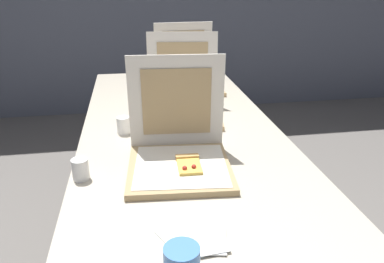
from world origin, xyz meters
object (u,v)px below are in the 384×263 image
table (182,141)px  napkin_pile (194,236)px  cup_white_near_left (80,169)px  pizza_box_back (188,80)px  cup_white_mid (123,125)px  pizza_box_front (179,153)px  pizza_box_middle (183,104)px

table → napkin_pile: (-0.06, -0.71, 0.05)m
cup_white_near_left → table: bearing=42.9°
pizza_box_back → cup_white_near_left: pizza_box_back is taller
table → cup_white_mid: (-0.24, 0.01, 0.08)m
table → pizza_box_front: pizza_box_front is taller
table → cup_white_near_left: cup_white_near_left is taller
pizza_box_front → pizza_box_back: (0.17, 0.95, 0.00)m
pizza_box_back → napkin_pile: (-0.19, -1.33, -0.05)m
table → pizza_box_middle: 0.22m
table → cup_white_mid: size_ratio=29.55×
pizza_box_front → napkin_pile: bearing=-87.5°
cup_white_near_left → pizza_box_back: bearing=62.8°
pizza_box_back → cup_white_mid: size_ratio=5.19×
pizza_box_front → cup_white_mid: (-0.19, 0.33, -0.02)m
pizza_box_back → napkin_pile: bearing=-101.7°
pizza_box_front → cup_white_near_left: 0.33m
pizza_box_back → table: bearing=-104.8°
pizza_box_front → pizza_box_middle: bearing=84.9°
table → pizza_box_back: 0.65m
pizza_box_middle → cup_white_mid: size_ratio=5.92×
pizza_box_front → napkin_pile: pizza_box_front is taller
pizza_box_middle → cup_white_mid: bearing=-139.7°
pizza_box_front → napkin_pile: size_ratio=1.92×
pizza_box_middle → pizza_box_back: same height
cup_white_near_left → pizza_box_middle: bearing=52.8°
table → pizza_box_front: size_ratio=5.63×
napkin_pile → cup_white_near_left: bearing=131.9°
pizza_box_middle → napkin_pile: 0.91m
cup_white_near_left → napkin_pile: (0.32, -0.35, -0.03)m
pizza_box_front → pizza_box_back: pizza_box_front is taller
pizza_box_front → table: bearing=85.3°
table → napkin_pile: size_ratio=10.81×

